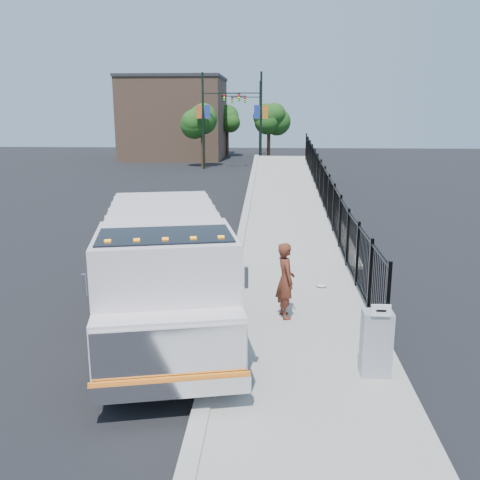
{
  "coord_description": "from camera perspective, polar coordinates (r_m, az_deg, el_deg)",
  "views": [
    {
      "loc": [
        1.11,
        -12.58,
        4.96
      ],
      "look_at": [
        0.25,
        2.0,
        1.4
      ],
      "focal_mm": 40.0,
      "sensor_mm": 36.0,
      "label": 1
    }
  ],
  "objects": [
    {
      "name": "tree_0",
      "position": [
        47.64,
        -4.0,
        12.47
      ],
      "size": [
        2.68,
        2.68,
        5.34
      ],
      "color": "#382314",
      "rests_on": "ground"
    },
    {
      "name": "tree_2",
      "position": [
        59.25,
        -1.39,
        12.73
      ],
      "size": [
        2.55,
        2.55,
        5.27
      ],
      "color": "#382314",
      "rests_on": "ground"
    },
    {
      "name": "curb",
      "position": [
        11.71,
        -2.43,
        -10.94
      ],
      "size": [
        0.3,
        12.0,
        0.16
      ],
      "primitive_type": "cube",
      "color": "#ADAAA3",
      "rests_on": "ground"
    },
    {
      "name": "ramp",
      "position": [
        29.03,
        5.32,
        3.82
      ],
      "size": [
        3.95,
        24.06,
        3.19
      ],
      "primitive_type": "cube",
      "rotation": [
        0.06,
        0.0,
        0.0
      ],
      "color": "#9E998E",
      "rests_on": "ground"
    },
    {
      "name": "light_pole_2",
      "position": [
        55.66,
        -2.36,
        13.09
      ],
      "size": [
        3.77,
        0.22,
        8.0
      ],
      "color": "black",
      "rests_on": "ground"
    },
    {
      "name": "tree_1",
      "position": [
        53.36,
        3.1,
        12.6
      ],
      "size": [
        2.47,
        2.47,
        5.23
      ],
      "color": "#382314",
      "rests_on": "ground"
    },
    {
      "name": "arrow_sign",
      "position": [
        9.94,
        14.81,
        -7.27
      ],
      "size": [
        0.35,
        0.04,
        0.22
      ],
      "primitive_type": "cube",
      "color": "white",
      "rests_on": "utility_cabinet"
    },
    {
      "name": "worker",
      "position": [
        12.72,
        4.87,
        -4.32
      ],
      "size": [
        0.6,
        0.76,
        1.83
      ],
      "primitive_type": "imported",
      "rotation": [
        0.0,
        0.0,
        1.84
      ],
      "color": "#5F2A1A",
      "rests_on": "sidewalk"
    },
    {
      "name": "light_pole_0",
      "position": [
        46.35,
        -3.58,
        12.96
      ],
      "size": [
        3.77,
        0.22,
        8.0
      ],
      "color": "black",
      "rests_on": "ground"
    },
    {
      "name": "building",
      "position": [
        57.49,
        -6.94,
        12.66
      ],
      "size": [
        10.0,
        10.0,
        8.0
      ],
      "primitive_type": "cube",
      "color": "#8C664C",
      "rests_on": "ground"
    },
    {
      "name": "light_pole_3",
      "position": [
        59.97,
        1.85,
        13.14
      ],
      "size": [
        3.78,
        0.22,
        8.0
      ],
      "color": "black",
      "rests_on": "ground"
    },
    {
      "name": "ground",
      "position": [
        13.57,
        -1.58,
        -7.73
      ],
      "size": [
        120.0,
        120.0,
        0.0
      ],
      "primitive_type": "plane",
      "color": "black",
      "rests_on": "ground"
    },
    {
      "name": "sidewalk",
      "position": [
        11.69,
        7.18,
        -11.19
      ],
      "size": [
        3.55,
        12.0,
        0.12
      ],
      "primitive_type": "cube",
      "color": "#9E998E",
      "rests_on": "ground"
    },
    {
      "name": "debris",
      "position": [
        15.25,
        8.69,
        -4.79
      ],
      "size": [
        0.32,
        0.32,
        0.08
      ],
      "primitive_type": "ellipsoid",
      "color": "silver",
      "rests_on": "sidewalk"
    },
    {
      "name": "light_pole_1",
      "position": [
        45.47,
        1.85,
        12.96
      ],
      "size": [
        3.77,
        0.22,
        8.0
      ],
      "color": "black",
      "rests_on": "ground"
    },
    {
      "name": "truck",
      "position": [
        12.27,
        -8.03,
        -2.42
      ],
      "size": [
        4.28,
        8.57,
        2.81
      ],
      "rotation": [
        0.0,
        0.0,
        0.21
      ],
      "color": "black",
      "rests_on": "ground"
    },
    {
      "name": "iron_fence",
      "position": [
        25.04,
        8.93,
        4.21
      ],
      "size": [
        0.1,
        28.0,
        1.8
      ],
      "primitive_type": "cube",
      "color": "black",
      "rests_on": "ground"
    },
    {
      "name": "utility_cabinet",
      "position": [
        10.41,
        14.32,
        -10.63
      ],
      "size": [
        0.55,
        0.4,
        1.25
      ],
      "primitive_type": "cube",
      "color": "gray",
      "rests_on": "sidewalk"
    }
  ]
}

